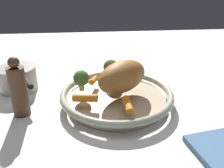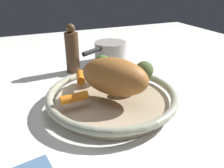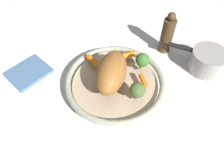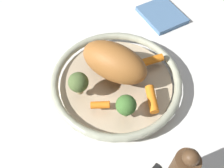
# 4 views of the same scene
# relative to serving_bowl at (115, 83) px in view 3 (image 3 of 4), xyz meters

# --- Properties ---
(ground_plane) EXTENTS (1.82, 1.82, 0.00)m
(ground_plane) POSITION_rel_serving_bowl_xyz_m (0.00, 0.00, -0.02)
(ground_plane) COLOR silver
(serving_bowl) EXTENTS (0.33, 0.33, 0.04)m
(serving_bowl) POSITION_rel_serving_bowl_xyz_m (0.00, 0.00, 0.00)
(serving_bowl) COLOR tan
(serving_bowl) RESTS_ON ground_plane
(roast_chicken_piece) EXTENTS (0.19, 0.18, 0.09)m
(roast_chicken_piece) POSITION_rel_serving_bowl_xyz_m (-0.02, -0.00, 0.06)
(roast_chicken_piece) COLOR #9D602B
(roast_chicken_piece) RESTS_ON serving_bowl
(baby_carrot_center) EXTENTS (0.02, 0.07, 0.02)m
(baby_carrot_center) POSITION_rel_serving_bowl_xyz_m (-0.02, 0.10, 0.03)
(baby_carrot_center) COLOR orange
(baby_carrot_center) RESTS_ON serving_bowl
(baby_carrot_left) EXTENTS (0.03, 0.05, 0.02)m
(baby_carrot_left) POSITION_rel_serving_bowl_xyz_m (0.07, -0.06, 0.03)
(baby_carrot_left) COLOR orange
(baby_carrot_left) RESTS_ON serving_bowl
(baby_carrot_near_rim) EXTENTS (0.07, 0.04, 0.02)m
(baby_carrot_near_rim) POSITION_rel_serving_bowl_xyz_m (0.09, 0.05, 0.03)
(baby_carrot_near_rim) COLOR orange
(baby_carrot_near_rim) RESTS_ON serving_bowl
(broccoli_floret_mid) EXTENTS (0.05, 0.05, 0.06)m
(broccoli_floret_mid) POSITION_rel_serving_bowl_xyz_m (0.01, -0.10, 0.06)
(broccoli_floret_mid) COLOR tan
(broccoli_floret_mid) RESTS_ON serving_bowl
(broccoli_floret_large) EXTENTS (0.05, 0.05, 0.06)m
(broccoli_floret_large) POSITION_rel_serving_bowl_xyz_m (0.10, -0.01, 0.06)
(broccoli_floret_large) COLOR tan
(broccoli_floret_large) RESTS_ON serving_bowl
(pepper_mill) EXTENTS (0.05, 0.05, 0.17)m
(pepper_mill) POSITION_rel_serving_bowl_xyz_m (0.26, 0.03, 0.05)
(pepper_mill) COLOR #4C331E
(pepper_mill) RESTS_ON ground_plane
(saucepan) EXTENTS (0.14, 0.19, 0.08)m
(saucepan) POSITION_rel_serving_bowl_xyz_m (0.31, -0.12, 0.02)
(saucepan) COLOR #9E9993
(saucepan) RESTS_ON ground_plane
(dish_towel) EXTENTS (0.15, 0.14, 0.01)m
(dish_towel) POSITION_rel_serving_bowl_xyz_m (-0.21, 0.23, -0.02)
(dish_towel) COLOR #4C7099
(dish_towel) RESTS_ON ground_plane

